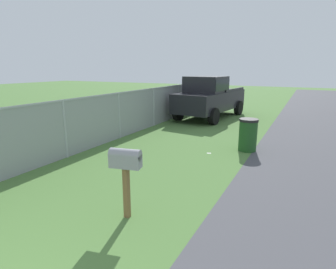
% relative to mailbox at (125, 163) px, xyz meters
% --- Properties ---
extents(mailbox, '(0.31, 0.55, 1.22)m').
position_rel_mailbox_xyz_m(mailbox, '(0.00, 0.00, 0.00)').
color(mailbox, brown).
rests_on(mailbox, ground).
extents(pickup_truck, '(5.05, 2.56, 2.09)m').
position_rel_mailbox_xyz_m(pickup_truck, '(9.81, 1.89, 0.12)').
color(pickup_truck, black).
rests_on(pickup_truck, ground).
extents(trash_bin, '(0.57, 0.57, 0.99)m').
position_rel_mailbox_xyz_m(trash_bin, '(4.92, -1.03, -0.48)').
color(trash_bin, '#1E4C1E').
rests_on(trash_bin, ground).
extents(fence_section, '(15.04, 0.07, 1.65)m').
position_rel_mailbox_xyz_m(fence_section, '(4.40, 3.42, -0.08)').
color(fence_section, '#9EA3A8').
rests_on(fence_section, ground).
extents(litter_wrapper_far_scatter, '(0.12, 0.14, 0.01)m').
position_rel_mailbox_xyz_m(litter_wrapper_far_scatter, '(4.10, -0.08, -0.97)').
color(litter_wrapper_far_scatter, silver).
rests_on(litter_wrapper_far_scatter, ground).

